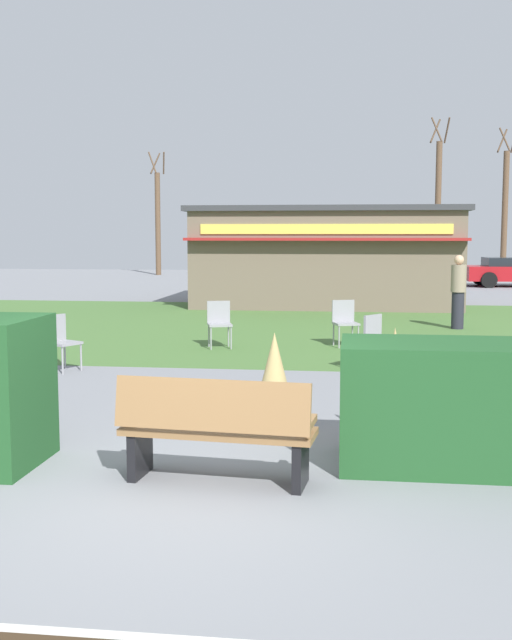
% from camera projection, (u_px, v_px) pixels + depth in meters
% --- Properties ---
extents(ground_plane, '(80.00, 80.00, 0.00)m').
position_uv_depth(ground_plane, '(177.00, 493.00, 6.51)').
color(ground_plane, slate).
extents(lawn_patch, '(36.00, 12.00, 0.01)m').
position_uv_depth(lawn_patch, '(292.00, 326.00, 18.32)').
color(lawn_patch, '#446B33').
rests_on(lawn_patch, ground_plane).
extents(park_bench, '(1.74, 0.68, 0.95)m').
position_uv_depth(park_bench, '(216.00, 430.00, 6.70)').
color(park_bench, olive).
rests_on(park_bench, ground_plane).
extents(hedge_right, '(2.54, 1.10, 1.17)m').
position_uv_depth(hedge_right, '(478.00, 405.00, 7.19)').
color(hedge_right, '#1E4C23').
rests_on(hedge_right, ground_plane).
extents(ornamental_grass_behind_left, '(0.51, 0.51, 1.20)m').
position_uv_depth(ornamental_grass_behind_left, '(394.00, 385.00, 8.09)').
color(ornamental_grass_behind_left, tan).
rests_on(ornamental_grass_behind_left, ground_plane).
extents(ornamental_grass_behind_right, '(0.55, 0.55, 1.08)m').
position_uv_depth(ornamental_grass_behind_right, '(274.00, 381.00, 8.61)').
color(ornamental_grass_behind_right, tan).
rests_on(ornamental_grass_behind_right, ground_plane).
extents(food_kiosk, '(8.06, 5.07, 2.97)m').
position_uv_depth(food_kiosk, '(327.00, 256.00, 23.80)').
color(food_kiosk, '#6B5B4C').
rests_on(food_kiosk, ground_plane).
extents(cafe_chair_west, '(0.55, 0.55, 0.89)m').
position_uv_depth(cafe_chair_west, '(219.00, 320.00, 14.79)').
color(cafe_chair_west, gray).
rests_on(cafe_chair_west, ground_plane).
extents(cafe_chair_east, '(0.55, 0.55, 0.89)m').
position_uv_depth(cafe_chair_east, '(345.00, 319.00, 14.99)').
color(cafe_chair_east, gray).
rests_on(cafe_chair_east, ground_plane).
extents(cafe_chair_center, '(0.59, 0.59, 0.89)m').
position_uv_depth(cafe_chair_center, '(59.00, 338.00, 12.28)').
color(cafe_chair_center, gray).
rests_on(cafe_chair_center, ground_plane).
extents(cafe_chair_north, '(0.62, 0.62, 0.89)m').
position_uv_depth(cafe_chair_north, '(367.00, 337.00, 12.41)').
color(cafe_chair_north, gray).
rests_on(cafe_chair_north, ground_plane).
extents(person_strolling, '(0.34, 0.34, 1.69)m').
position_uv_depth(person_strolling, '(458.00, 291.00, 17.66)').
color(person_strolling, '#23232D').
rests_on(person_strolling, ground_plane).
extents(parked_car_west_slot, '(4.34, 2.34, 1.20)m').
position_uv_depth(parked_car_west_slot, '(272.00, 270.00, 33.33)').
color(parked_car_west_slot, '#B7BABF').
rests_on(parked_car_west_slot, ground_plane).
extents(parked_car_center_slot, '(4.29, 2.23, 1.20)m').
position_uv_depth(parked_car_center_slot, '(394.00, 270.00, 32.68)').
color(parked_car_center_slot, navy).
rests_on(parked_car_center_slot, ground_plane).
extents(tree_left_bg, '(0.91, 0.96, 7.47)m').
position_uv_depth(tree_left_bg, '(438.00, 208.00, 35.92)').
color(tree_left_bg, brown).
rests_on(tree_left_bg, ground_plane).
extents(tree_right_bg, '(0.91, 0.96, 7.11)m').
position_uv_depth(tree_right_bg, '(505.00, 212.00, 36.73)').
color(tree_right_bg, brown).
rests_on(tree_right_bg, ground_plane).
extents(tree_center_bg, '(0.91, 0.96, 6.43)m').
position_uv_depth(tree_center_bg, '(158.00, 221.00, 40.95)').
color(tree_center_bg, brown).
rests_on(tree_center_bg, ground_plane).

